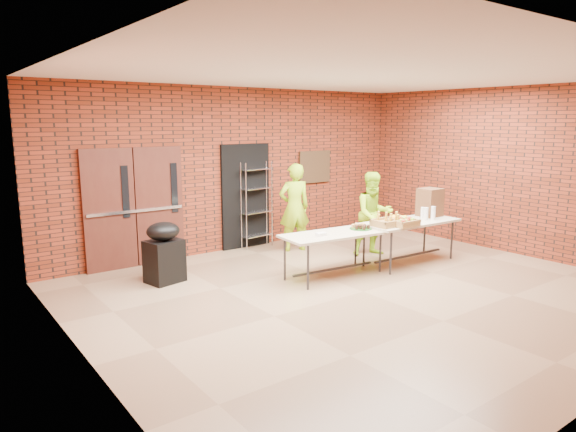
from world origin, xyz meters
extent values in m
cube|color=brown|center=(0.00, 0.00, -0.02)|extent=(8.00, 7.00, 0.04)
cube|color=silver|center=(0.00, 0.00, 3.22)|extent=(8.00, 7.00, 0.04)
cube|color=maroon|center=(0.00, 3.52, 1.60)|extent=(8.00, 0.04, 3.20)
cube|color=maroon|center=(-4.02, 0.00, 1.60)|extent=(0.04, 7.00, 3.20)
cube|color=maroon|center=(4.02, 0.00, 1.60)|extent=(0.04, 7.00, 3.20)
cube|color=#431D13|center=(-2.65, 3.44, 1.05)|extent=(0.88, 0.08, 2.10)
cube|color=#431D13|center=(-1.75, 3.44, 1.05)|extent=(0.88, 0.08, 2.10)
cube|color=black|center=(-2.37, 3.39, 1.35)|extent=(0.12, 0.02, 0.90)
cube|color=black|center=(-1.47, 3.39, 1.35)|extent=(0.12, 0.02, 0.90)
cube|color=#B9BAC0|center=(-2.20, 3.38, 1.00)|extent=(1.70, 0.04, 0.05)
cube|color=black|center=(0.10, 3.46, 1.05)|extent=(1.10, 0.06, 2.10)
cube|color=#392916|center=(1.90, 3.45, 1.55)|extent=(0.85, 0.04, 0.70)
cube|color=tan|center=(0.18, 0.88, 0.71)|extent=(1.85, 0.92, 0.04)
cube|color=#2F2F35|center=(0.18, 0.88, 0.12)|extent=(1.58, 0.20, 0.03)
cylinder|color=#2F2F35|center=(-0.61, 1.18, 0.35)|extent=(0.04, 0.04, 0.69)
cylinder|color=#2F2F35|center=(0.97, 1.18, 0.35)|extent=(0.04, 0.04, 0.69)
cylinder|color=#2F2F35|center=(-0.61, 0.58, 0.35)|extent=(0.04, 0.04, 0.69)
cylinder|color=#2F2F35|center=(0.97, 0.58, 0.35)|extent=(0.04, 0.04, 0.69)
cube|color=tan|center=(1.83, 0.68, 0.75)|extent=(1.91, 0.86, 0.04)
cube|color=#2F2F35|center=(1.83, 0.68, 0.13)|extent=(1.67, 0.11, 0.03)
cylinder|color=#2F2F35|center=(1.00, 0.99, 0.37)|extent=(0.04, 0.04, 0.73)
cylinder|color=#2F2F35|center=(2.67, 0.99, 0.37)|extent=(0.04, 0.04, 0.73)
cylinder|color=#2F2F35|center=(1.00, 0.37, 0.37)|extent=(0.04, 0.04, 0.73)
cylinder|color=#2F2F35|center=(2.67, 0.37, 0.37)|extent=(0.04, 0.04, 0.73)
cube|color=#AE8246|center=(1.16, 0.62, 0.81)|extent=(0.48, 0.37, 0.07)
cube|color=#AE8246|center=(1.51, 0.69, 0.80)|extent=(0.42, 0.32, 0.06)
cube|color=#AE8246|center=(1.40, 0.46, 0.81)|extent=(0.46, 0.36, 0.07)
cylinder|color=#165417|center=(0.76, 0.84, 0.74)|extent=(0.37, 0.37, 0.01)
cube|color=white|center=(-0.13, 0.84, 0.76)|extent=(0.16, 0.11, 0.05)
cube|color=brown|center=(2.51, 0.78, 1.04)|extent=(0.40, 0.36, 0.53)
cylinder|color=white|center=(2.14, 0.57, 0.89)|extent=(0.08, 0.08, 0.23)
cylinder|color=white|center=(2.25, 0.50, 0.90)|extent=(0.08, 0.08, 0.25)
cylinder|color=white|center=(2.19, 0.69, 0.88)|extent=(0.07, 0.07, 0.21)
cube|color=black|center=(-2.20, 2.26, 0.34)|extent=(0.62, 0.54, 0.69)
ellipsoid|color=black|center=(-2.20, 2.26, 0.83)|extent=(0.61, 0.55, 0.29)
imported|color=#95CC16|center=(0.71, 2.65, 0.87)|extent=(0.72, 0.58, 1.73)
imported|color=#95CC16|center=(1.71, 1.47, 0.80)|extent=(0.94, 0.84, 1.60)
camera|label=1|loc=(-5.36, -5.25, 2.54)|focal=32.00mm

